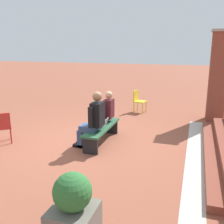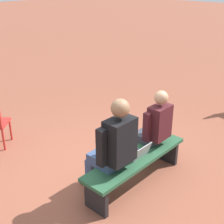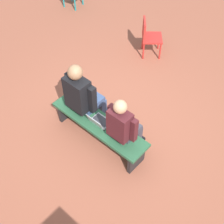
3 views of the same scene
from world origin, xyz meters
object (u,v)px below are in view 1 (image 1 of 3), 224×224
person_student (105,113)px  person_adult (93,119)px  laptop (102,124)px  bench (102,130)px  plastic_chair_foreground (138,100)px  plastic_chair_near_bench_right (3,126)px  planter (73,208)px

person_student → person_adult: (0.88, -0.01, 0.05)m
person_student → laptop: person_student is taller
bench → person_adult: bearing=-10.3°
bench → plastic_chair_foreground: bearing=176.7°
person_student → person_adult: 0.88m
person_student → laptop: size_ratio=4.09×
person_adult → laptop: 0.49m
plastic_chair_foreground → plastic_chair_near_bench_right: bearing=-31.3°
person_adult → planter: person_adult is taller
plastic_chair_foreground → planter: size_ratio=0.89×
plastic_chair_foreground → plastic_chair_near_bench_right: (4.37, -2.66, 0.00)m
person_adult → plastic_chair_foreground: (-3.94, 0.28, -0.28)m
person_student → laptop: bearing=9.5°
person_student → planter: size_ratio=1.39×
bench → plastic_chair_near_bench_right: size_ratio=2.14×
laptop → plastic_chair_near_bench_right: bearing=-71.0°
plastic_chair_near_bench_right → planter: size_ratio=0.89×
laptop → plastic_chair_foreground: (-3.52, 0.19, -0.02)m
laptop → plastic_chair_foreground: size_ratio=0.38×
planter → person_adult: bearing=-163.0°
bench → plastic_chair_near_bench_right: plastic_chair_near_bench_right is taller
plastic_chair_foreground → laptop: bearing=-3.2°
bench → laptop: size_ratio=5.62×
person_student → plastic_chair_near_bench_right: person_student is taller
bench → plastic_chair_near_bench_right: bearing=-71.1°
person_student → person_adult: bearing=-0.5°
person_adult → plastic_chair_foreground: bearing=175.9°
person_student → bench: bearing=7.9°
bench → planter: (3.45, 0.86, 0.08)m
person_adult → plastic_chair_near_bench_right: (0.44, -2.38, -0.28)m
plastic_chair_near_bench_right → planter: planter is taller
plastic_chair_near_bench_right → planter: 4.22m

